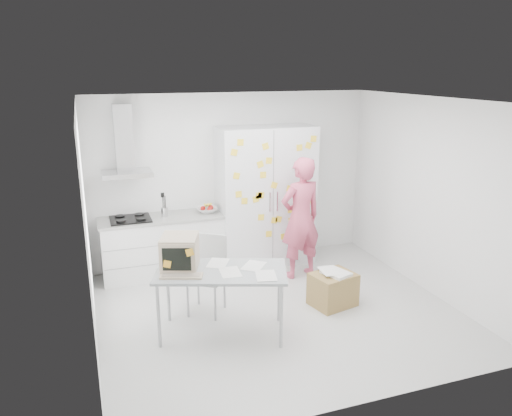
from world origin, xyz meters
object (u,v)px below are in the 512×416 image
object	(u,v)px
person	(301,218)
desk	(195,261)
chair	(208,269)
cardboard_box	(333,289)

from	to	relation	value
person	desk	xyz separation A→B (m)	(-1.84, -1.13, -0.01)
chair	cardboard_box	bearing A→B (deg)	19.30
person	desk	distance (m)	2.16
person	chair	distance (m)	1.73
person	cardboard_box	distance (m)	1.25
person	chair	bearing A→B (deg)	12.35
person	chair	world-z (taller)	person
desk	cardboard_box	distance (m)	1.99
person	desk	world-z (taller)	person
desk	chair	size ratio (longest dim) A/B	1.66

